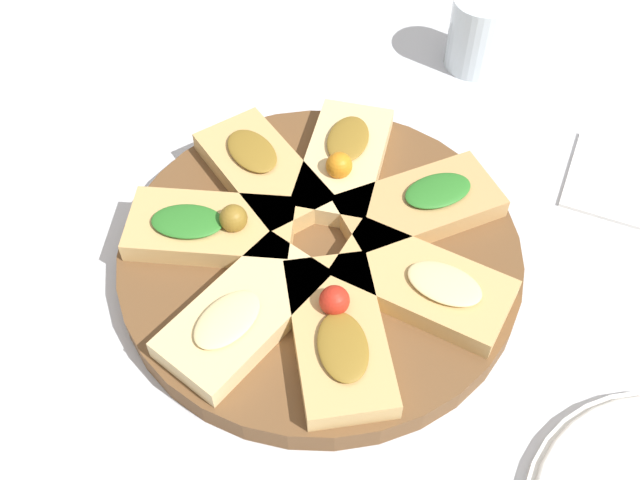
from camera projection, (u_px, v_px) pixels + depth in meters
name	position (u px, v px, depth m)	size (l,w,h in m)	color
ground_plane	(320.00, 264.00, 0.68)	(3.00, 3.00, 0.00)	silver
serving_board	(320.00, 255.00, 0.67)	(0.36, 0.36, 0.02)	brown
focaccia_slice_0	(339.00, 334.00, 0.59)	(0.11, 0.16, 0.04)	tan
focaccia_slice_1	(424.00, 284.00, 0.63)	(0.16, 0.12, 0.03)	tan
focaccia_slice_2	(420.00, 205.00, 0.68)	(0.16, 0.14, 0.03)	tan
focaccia_slice_3	(344.00, 160.00, 0.71)	(0.08, 0.15, 0.04)	#E5C689
focaccia_slice_4	(262.00, 171.00, 0.71)	(0.15, 0.16, 0.03)	tan
focaccia_slice_5	(210.00, 231.00, 0.66)	(0.15, 0.08, 0.04)	tan
focaccia_slice_6	(243.00, 314.00, 0.61)	(0.14, 0.16, 0.03)	#E5C689
water_glass	(478.00, 33.00, 0.83)	(0.07, 0.07, 0.08)	silver
napkin_stack	(635.00, 184.00, 0.74)	(0.13, 0.11, 0.01)	white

